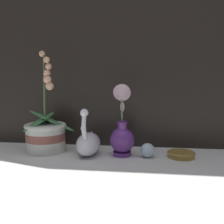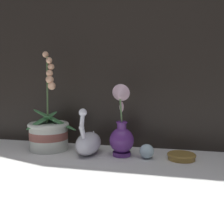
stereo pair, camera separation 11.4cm
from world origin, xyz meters
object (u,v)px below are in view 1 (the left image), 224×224
(blue_vase, at_px, (122,133))
(amber_dish, at_px, (181,154))
(swan_figurine, at_px, (88,143))
(glass_sphere, at_px, (148,150))
(orchid_potted_plant, at_px, (46,133))

(blue_vase, distance_m, amber_dish, 0.27)
(swan_figurine, distance_m, glass_sphere, 0.26)
(amber_dish, bearing_deg, blue_vase, -177.88)
(glass_sphere, distance_m, amber_dish, 0.14)
(blue_vase, xyz_separation_m, glass_sphere, (0.11, -0.01, -0.07))
(blue_vase, bearing_deg, glass_sphere, -3.86)
(blue_vase, distance_m, glass_sphere, 0.13)
(orchid_potted_plant, distance_m, glass_sphere, 0.47)
(swan_figurine, xyz_separation_m, blue_vase, (0.15, 0.00, 0.05))
(orchid_potted_plant, distance_m, swan_figurine, 0.21)
(orchid_potted_plant, relative_size, glass_sphere, 7.47)
(glass_sphere, bearing_deg, amber_dish, 6.74)
(blue_vase, height_order, glass_sphere, blue_vase)
(amber_dish, bearing_deg, orchid_potted_plant, 178.13)
(orchid_potted_plant, height_order, amber_dish, orchid_potted_plant)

